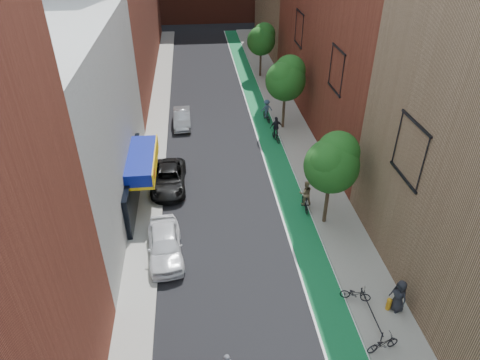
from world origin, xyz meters
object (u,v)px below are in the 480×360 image
object	(u,v)px
parked_car_white	(165,244)
parked_car_black	(169,179)
parked_car_silver	(182,118)
cyclist_lane_near	(305,197)
fire_hydrant	(389,303)
cyclist_lane_mid	(276,131)
pedestrian	(399,296)
cyclist_lane_far	(267,112)

from	to	relation	value
parked_car_white	parked_car_black	xyz separation A→B (m)	(0.00, 7.28, -0.11)
parked_car_silver	cyclist_lane_near	xyz separation A→B (m)	(8.35, -14.02, 0.19)
fire_hydrant	cyclist_lane_near	bearing A→B (deg)	103.51
cyclist_lane_near	parked_car_black	bearing A→B (deg)	-20.22
parked_car_white	fire_hydrant	size ratio (longest dim) A/B	6.33
parked_car_black	cyclist_lane_mid	xyz separation A→B (m)	(9.13, 6.37, 0.15)
parked_car_black	fire_hydrant	distance (m)	17.16
parked_car_white	pedestrian	xyz separation A→B (m)	(11.88, -5.51, 0.28)
cyclist_lane_mid	pedestrian	world-z (taller)	cyclist_lane_mid
cyclist_lane_near	fire_hydrant	bearing A→B (deg)	104.78
parked_car_white	cyclist_lane_near	distance (m)	9.98
cyclist_lane_near	fire_hydrant	distance (m)	9.35
cyclist_lane_near	cyclist_lane_far	bearing A→B (deg)	-87.39
parked_car_white	fire_hydrant	bearing A→B (deg)	-30.77
pedestrian	parked_car_white	bearing A→B (deg)	-137.53
cyclist_lane_mid	parked_car_black	bearing A→B (deg)	23.88
cyclist_lane_mid	fire_hydrant	bearing A→B (deg)	85.98
parked_car_white	fire_hydrant	world-z (taller)	parked_car_white
parked_car_silver	pedestrian	xyz separation A→B (m)	(10.93, -23.14, 0.39)
cyclist_lane_mid	cyclist_lane_far	size ratio (longest dim) A/B	1.06
cyclist_lane_far	pedestrian	world-z (taller)	cyclist_lane_far
parked_car_white	cyclist_lane_mid	world-z (taller)	cyclist_lane_mid
cyclist_lane_near	cyclist_lane_mid	distance (m)	10.04
parked_car_silver	fire_hydrant	size ratio (longest dim) A/B	5.69
parked_car_silver	fire_hydrant	world-z (taller)	parked_car_silver
pedestrian	parked_car_silver	bearing A→B (deg)	-177.37
parked_car_silver	pedestrian	world-z (taller)	pedestrian
cyclist_lane_near	pedestrian	world-z (taller)	cyclist_lane_near
parked_car_black	pedestrian	xyz separation A→B (m)	(11.88, -12.79, 0.39)
cyclist_lane_near	cyclist_lane_far	size ratio (longest dim) A/B	1.03
pedestrian	fire_hydrant	distance (m)	0.68
parked_car_white	parked_car_silver	xyz separation A→B (m)	(0.95, 17.64, -0.11)
parked_car_black	cyclist_lane_near	size ratio (longest dim) A/B	2.44
parked_car_white	parked_car_black	distance (m)	7.28
pedestrian	fire_hydrant	world-z (taller)	pedestrian
fire_hydrant	cyclist_lane_far	bearing A→B (deg)	96.17
cyclist_lane_near	fire_hydrant	size ratio (longest dim) A/B	2.78
parked_car_black	pedestrian	size ratio (longest dim) A/B	2.72
cyclist_lane_mid	pedestrian	distance (m)	19.36
parked_car_white	pedestrian	size ratio (longest dim) A/B	2.54
parked_car_silver	cyclist_lane_mid	xyz separation A→B (m)	(8.18, -3.98, 0.16)
fire_hydrant	cyclist_lane_mid	bearing A→B (deg)	97.03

